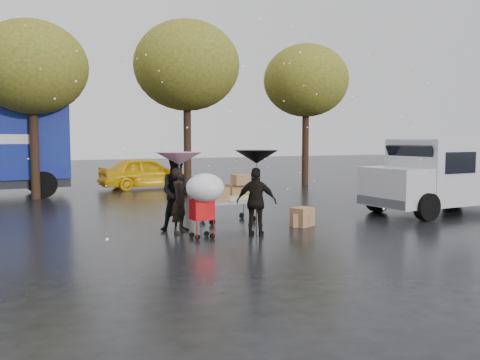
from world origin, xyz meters
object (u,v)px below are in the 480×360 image
person_pink (179,200)px  shopping_cart (205,191)px  yellow_taxi (146,173)px  vendor_cart (231,195)px  white_van (446,174)px  person_black (256,202)px

person_pink → shopping_cart: bearing=-127.5°
yellow_taxi → vendor_cart: bearing=174.7°
vendor_cart → yellow_taxi: size_ratio=0.37×
person_pink → shopping_cart: person_pink is taller
person_pink → white_van: white_van is taller
white_van → yellow_taxi: 12.74m
shopping_cart → white_van: bearing=3.7°
shopping_cart → yellow_taxi: size_ratio=0.36×
person_black → person_pink: bearing=-2.6°
person_black → yellow_taxi: size_ratio=0.38×
yellow_taxi → shopping_cart: bearing=167.8°
vendor_cart → yellow_taxi: (0.70, 9.90, -0.03)m
person_pink → person_black: 1.84m
vendor_cart → yellow_taxi: 9.92m
person_pink → white_van: 8.40m
person_pink → vendor_cart: bearing=-22.3°
person_pink → person_black: size_ratio=0.98×
person_black → yellow_taxi: (1.09, 12.00, -0.08)m
white_van → person_black: bearing=-174.1°
vendor_cart → white_van: bearing=-11.9°
white_van → person_pink: bearing=176.7°
white_van → yellow_taxi: (-5.88, 11.29, -0.46)m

